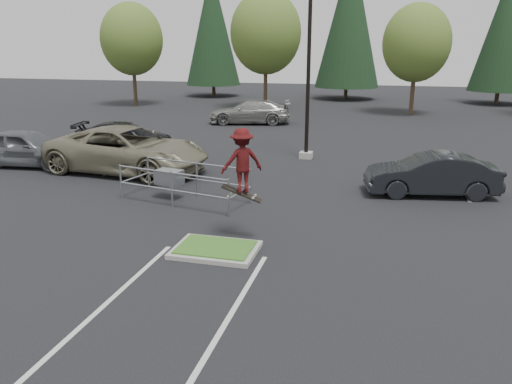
% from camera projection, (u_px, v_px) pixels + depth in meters
% --- Properties ---
extents(ground, '(120.00, 120.00, 0.00)m').
position_uv_depth(ground, '(216.00, 252.00, 13.25)').
color(ground, black).
rests_on(ground, ground).
extents(grass_median, '(2.20, 1.60, 0.16)m').
position_uv_depth(grass_median, '(216.00, 249.00, 13.23)').
color(grass_median, gray).
rests_on(grass_median, ground).
extents(stall_lines, '(22.62, 17.60, 0.01)m').
position_uv_depth(stall_lines, '(233.00, 188.00, 19.17)').
color(stall_lines, beige).
rests_on(stall_lines, ground).
extents(light_pole, '(0.70, 0.60, 10.12)m').
position_uv_depth(light_pole, '(309.00, 61.00, 22.98)').
color(light_pole, gray).
rests_on(light_pole, ground).
extents(decid_a, '(5.44, 5.44, 8.91)m').
position_uv_depth(decid_a, '(132.00, 41.00, 43.90)').
color(decid_a, '#38281C').
rests_on(decid_a, ground).
extents(decid_b, '(5.89, 5.89, 9.64)m').
position_uv_depth(decid_b, '(266.00, 35.00, 41.33)').
color(decid_b, '#38281C').
rests_on(decid_b, ground).
extents(decid_c, '(5.12, 5.12, 8.38)m').
position_uv_depth(decid_c, '(416.00, 45.00, 38.00)').
color(decid_c, '#38281C').
rests_on(decid_c, ground).
extents(conif_a, '(5.72, 5.72, 13.00)m').
position_uv_depth(conif_a, '(212.00, 27.00, 51.75)').
color(conif_a, '#38281C').
rests_on(conif_a, ground).
extents(conif_b, '(6.38, 6.38, 14.50)m').
position_uv_depth(conif_b, '(350.00, 18.00, 48.62)').
color(conif_b, '#38281C').
rests_on(conif_b, ground).
extents(conif_c, '(5.50, 5.50, 12.50)m').
position_uv_depth(conif_c, '(506.00, 27.00, 44.59)').
color(conif_c, '#38281C').
rests_on(conif_c, ground).
extents(cart_corral, '(4.68, 2.48, 1.26)m').
position_uv_depth(cart_corral, '(173.00, 178.00, 17.56)').
color(cart_corral, '#95999D').
rests_on(cart_corral, ground).
extents(skateboarder, '(1.31, 1.18, 2.03)m').
position_uv_depth(skateboarder, '(241.00, 161.00, 13.43)').
color(skateboarder, black).
rests_on(skateboarder, ground).
extents(car_l_tan, '(7.28, 3.88, 1.95)m').
position_uv_depth(car_l_tan, '(127.00, 150.00, 21.35)').
color(car_l_tan, '#78725C').
rests_on(car_l_tan, ground).
extents(car_l_black, '(5.32, 2.97, 1.46)m').
position_uv_depth(car_l_black, '(124.00, 136.00, 25.89)').
color(car_l_black, black).
rests_on(car_l_black, ground).
extents(car_l_grey, '(5.10, 2.43, 1.68)m').
position_uv_depth(car_l_grey, '(26.00, 148.00, 22.47)').
color(car_l_grey, '#54585C').
rests_on(car_l_grey, ground).
extents(car_r_charc, '(4.88, 2.40, 1.54)m').
position_uv_depth(car_r_charc, '(431.00, 174.00, 18.11)').
color(car_r_charc, black).
rests_on(car_r_charc, ground).
extents(car_far_silver, '(5.97, 3.42, 1.63)m').
position_uv_depth(car_far_silver, '(251.00, 112.00, 34.65)').
color(car_far_silver, gray).
rests_on(car_far_silver, ground).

